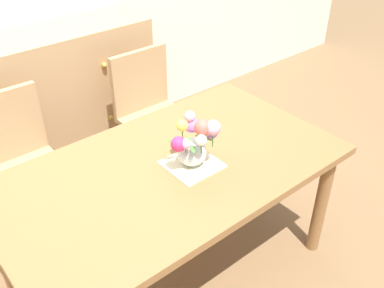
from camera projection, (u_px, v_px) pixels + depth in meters
The scene contains 7 objects.
ground_plane at pixel (173, 269), 2.47m from camera, with size 12.00×12.00×0.00m, color brown.
dining_table at pixel (170, 181), 2.10m from camera, with size 1.64×0.94×0.73m.
chair_left at pixel (19, 160), 2.45m from camera, with size 0.42×0.42×0.90m.
chair_right at pixel (151, 109), 2.93m from camera, with size 0.42×0.42×0.90m.
dresser at pixel (54, 103), 3.03m from camera, with size 1.40×0.47×1.00m.
placemat at pixel (192, 164), 2.06m from camera, with size 0.24×0.24×0.01m, color beige.
flower_vase at pixel (194, 141), 1.99m from camera, with size 0.24×0.23×0.25m.
Camera 1 is at (-0.97, -1.33, 1.97)m, focal length 41.04 mm.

